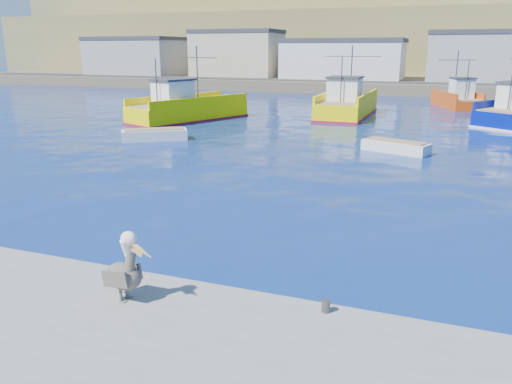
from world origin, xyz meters
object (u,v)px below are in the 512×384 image
skiff_left (155,136)px  pelican (125,271)px  trawler_yellow_b (347,105)px  skiff_mid (396,148)px  trawler_yellow_a (186,109)px  boat_orange (457,98)px

skiff_left → pelican: size_ratio=2.62×
trawler_yellow_b → skiff_mid: bearing=-69.6°
trawler_yellow_b → skiff_left: trawler_yellow_b is taller
trawler_yellow_b → skiff_mid: size_ratio=2.72×
trawler_yellow_a → trawler_yellow_b: 15.30m
skiff_left → trawler_yellow_a: bearing=105.0°
trawler_yellow_a → skiff_mid: (19.03, -8.23, -0.76)m
boat_orange → skiff_left: size_ratio=1.83×
trawler_yellow_b → skiff_mid: trawler_yellow_b is taller
boat_orange → skiff_mid: bearing=-98.3°
boat_orange → pelican: (-8.15, -50.13, 0.24)m
skiff_left → skiff_mid: bearing=5.3°
skiff_left → skiff_mid: size_ratio=1.06×
boat_orange → skiff_left: (-20.41, -28.78, -0.70)m
skiff_left → skiff_mid: skiff_left is taller
trawler_yellow_b → pelican: size_ratio=6.71×
boat_orange → skiff_mid: 27.55m
skiff_left → pelican: (12.25, -21.35, 0.94)m
trawler_yellow_a → skiff_mid: 20.75m
trawler_yellow_a → skiff_mid: size_ratio=2.77×
boat_orange → skiff_left: bearing=-125.3°
trawler_yellow_a → skiff_left: trawler_yellow_a is taller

